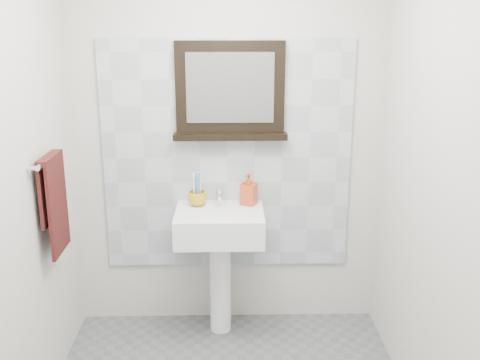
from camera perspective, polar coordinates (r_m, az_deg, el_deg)
name	(u,v)px	position (r m, az deg, el deg)	size (l,w,h in m)	color
back_wall	(227,142)	(3.62, -1.33, 3.92)	(2.00, 0.01, 2.50)	beige
front_wall	(226,314)	(1.54, -1.46, -13.49)	(2.00, 0.01, 2.50)	beige
left_wall	(6,194)	(2.75, -22.70, -1.29)	(0.01, 2.20, 2.50)	beige
right_wall	(444,191)	(2.74, 20.02, -1.05)	(0.01, 2.20, 2.50)	beige
splashback	(227,157)	(3.63, -1.32, 2.34)	(1.60, 0.02, 1.50)	#ABB4B9
pedestal_sink	(220,238)	(3.57, -2.08, -5.89)	(0.55, 0.44, 0.96)	white
toothbrush_cup	(197,199)	(3.59, -4.36, -1.90)	(0.12, 0.12, 0.09)	gold
toothbrushes	(197,187)	(3.57, -4.35, -0.73)	(0.05, 0.04, 0.21)	white
soap_dispenser	(249,189)	(3.59, 0.89, -0.93)	(0.09, 0.09, 0.21)	#B51D15
framed_mirror	(230,93)	(3.53, -1.01, 8.84)	(0.72, 0.11, 0.61)	black
towel_bar	(49,159)	(3.16, -18.85, 2.03)	(0.07, 0.40, 0.03)	silver
hand_towel	(54,197)	(3.21, -18.40, -1.61)	(0.06, 0.30, 0.55)	#330F0E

